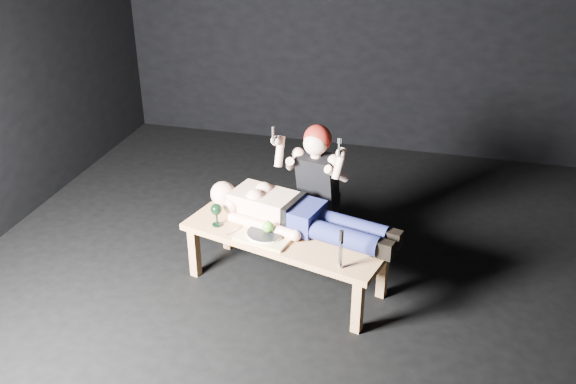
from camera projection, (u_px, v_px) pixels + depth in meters
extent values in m
plane|color=black|center=(296.00, 269.00, 4.83)|extent=(5.00, 5.00, 0.00)
plane|color=black|center=(357.00, 6.00, 6.27)|extent=(5.00, 0.00, 5.00)
cube|color=tan|center=(286.00, 259.00, 4.54)|extent=(1.56, 0.90, 0.45)
cube|color=tan|center=(265.00, 236.00, 4.37)|extent=(0.43, 0.35, 0.02)
cylinder|color=white|center=(265.00, 233.00, 4.36)|extent=(0.30, 0.30, 0.02)
sphere|color=#348E1A|center=(268.00, 227.00, 4.35)|extent=(0.08, 0.08, 0.08)
cube|color=#B2B2B7|center=(234.00, 231.00, 4.45)|extent=(0.07, 0.15, 0.01)
cube|color=#B2B2B7|center=(281.00, 245.00, 4.29)|extent=(0.11, 0.13, 0.01)
cube|color=#B2B2B7|center=(276.00, 238.00, 4.36)|extent=(0.12, 0.12, 0.01)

